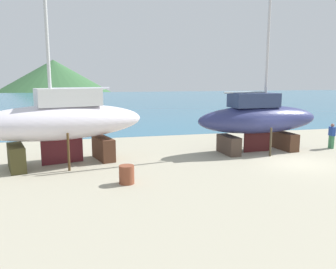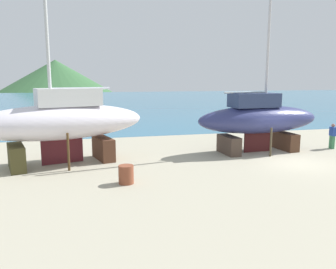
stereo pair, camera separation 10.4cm
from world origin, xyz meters
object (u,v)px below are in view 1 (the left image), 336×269
Objects in this scene: sailboat_mid_port at (62,121)px; barrel_tar_black at (127,175)px; worker at (332,136)px; sailboat_far_slipway at (258,119)px.

barrel_tar_black is at bearing 109.36° from sailboat_mid_port.
sailboat_mid_port reaches higher than barrel_tar_black.
worker is at bearing 164.95° from sailboat_mid_port.
worker is (5.17, -0.30, -1.20)m from sailboat_far_slipway.
worker is 2.03× the size of barrel_tar_black.
sailboat_mid_port is 5.37m from barrel_tar_black.
sailboat_mid_port reaches higher than worker.
sailboat_far_slipway is 7.24× the size of worker.
barrel_tar_black is at bearing -156.36° from sailboat_far_slipway.
sailboat_far_slipway is at bearing 5.12° from worker.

